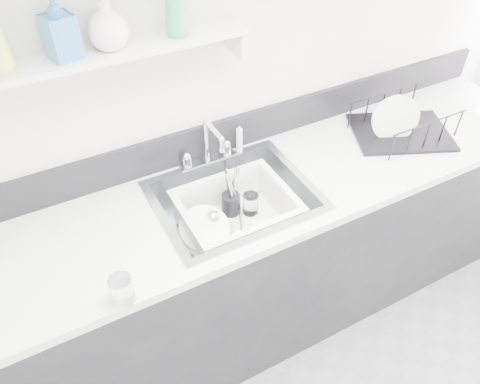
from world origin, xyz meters
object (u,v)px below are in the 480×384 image
counter_run (235,268)px  wash_tub (237,215)px  sink (234,212)px  dish_rack (404,120)px

counter_run → wash_tub: 0.38m
counter_run → sink: sink is taller
sink → counter_run: bearing=0.0°
sink → wash_tub: sink is taller
sink → wash_tub: size_ratio=1.40×
sink → wash_tub: (-0.01, -0.03, 0.01)m
wash_tub → dish_rack: (0.91, 0.05, 0.16)m
wash_tub → dish_rack: 0.92m
sink → dish_rack: dish_rack is taller
counter_run → wash_tub: size_ratio=7.02×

